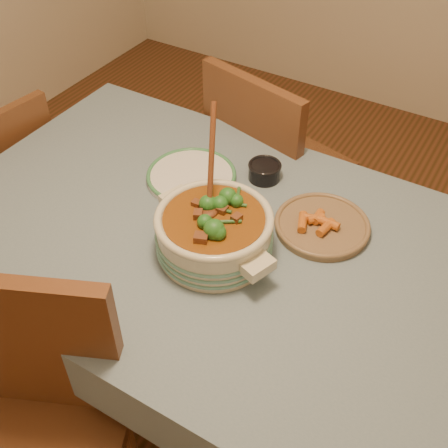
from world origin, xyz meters
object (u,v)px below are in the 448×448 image
Objects in this scene: white_plate at (191,176)px; chair_left at (5,185)px; fried_plate at (322,224)px; chair_near at (31,428)px; dining_table at (212,256)px; condiment_bowl at (265,170)px; stew_casserole at (214,230)px; chair_far at (269,164)px.

white_plate is 0.37× the size of chair_left.
chair_near is (-0.40, -0.85, -0.22)m from fried_plate.
chair_left is at bearing 177.20° from dining_table.
condiment_bowl is 0.15× the size of chair_left.
chair_far is (-0.18, 0.69, -0.29)m from stew_casserole.
fried_plate is at bearing 144.78° from chair_far.
stew_casserole reaches higher than fried_plate.
chair_left reaches higher than dining_table.
chair_far is at bearing 131.49° from fried_plate.
white_plate is 0.46m from fried_plate.
dining_table is at bearing 115.06° from chair_far.
stew_casserole is at bearing 117.45° from chair_far.
dining_table is 4.05× the size of stew_casserole.
condiment_bowl is at bearing 95.41° from stew_casserole.
stew_casserole is at bearing -133.05° from fried_plate.
chair_near is (-0.14, -0.98, -0.23)m from condiment_bowl.
stew_casserole is 0.43× the size of chair_far.
dining_table is 0.19m from stew_casserole.
chair_far is 1.13× the size of chair_left.
dining_table is at bearing -91.26° from condiment_bowl.
fried_plate is at bearing 35.06° from dining_table.
chair_near reaches higher than white_plate.
condiment_bowl is 0.43m from chair_far.
stew_casserole is 0.37m from condiment_bowl.
white_plate is 1.04× the size of fried_plate.
chair_left is (-1.02, -0.26, -0.30)m from condiment_bowl.
dining_table is at bearing 54.72° from chair_near.
chair_far is at bearing 101.78° from dining_table.
chair_far is (-0.13, 0.64, -0.12)m from dining_table.
stew_casserole reaches higher than dining_table.
stew_casserole is (0.04, -0.05, 0.17)m from dining_table.
chair_left is (-0.88, 0.71, -0.07)m from chair_near.
chair_far is at bearing 113.27° from condiment_bowl.
chair_far reaches higher than white_plate.
dining_table is 0.29m from white_plate.
stew_casserole is 1.33× the size of white_plate.
condiment_bowl is at bearing 154.07° from fried_plate.
dining_table is at bearing 94.40° from chair_left.
white_plate is at bearing 136.21° from dining_table.
condiment_bowl is at bearing 88.74° from dining_table.
chair_far is at bearing 65.95° from chair_near.
white_plate is at bearing 70.15° from chair_near.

